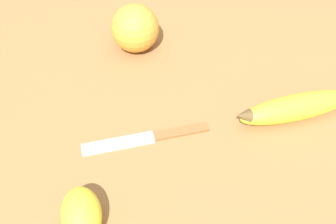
{
  "coord_description": "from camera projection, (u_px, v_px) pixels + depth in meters",
  "views": [
    {
      "loc": [
        0.4,
        -0.12,
        0.46
      ],
      "look_at": [
        0.01,
        -0.15,
        0.03
      ],
      "focal_mm": 42.0,
      "sensor_mm": 36.0,
      "label": 1
    }
  ],
  "objects": [
    {
      "name": "lemon",
      "position": [
        82.0,
        214.0,
        0.48
      ],
      "size": [
        0.08,
        0.07,
        0.05
      ],
      "rotation": [
        0.0,
        0.0,
        0.33
      ],
      "color": "yellow",
      "rests_on": "ground_plane"
    },
    {
      "name": "paring_knife",
      "position": [
        151.0,
        137.0,
        0.58
      ],
      "size": [
        0.08,
        0.19,
        0.01
      ],
      "rotation": [
        0.0,
        0.0,
        3.45
      ],
      "color": "silver",
      "rests_on": "ground_plane"
    },
    {
      "name": "banana",
      "position": [
        295.0,
        108.0,
        0.6
      ],
      "size": [
        0.1,
        0.2,
        0.04
      ],
      "rotation": [
        0.0,
        0.0,
        5.05
      ],
      "color": "yellow",
      "rests_on": "ground_plane"
    },
    {
      "name": "orange",
      "position": [
        135.0,
        28.0,
        0.7
      ],
      "size": [
        0.09,
        0.09,
        0.09
      ],
      "color": "orange",
      "rests_on": "ground_plane"
    },
    {
      "name": "ground_plane",
      "position": [
        267.0,
        124.0,
        0.6
      ],
      "size": [
        3.0,
        3.0,
        0.0
      ],
      "primitive_type": "plane",
      "color": "olive"
    }
  ]
}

